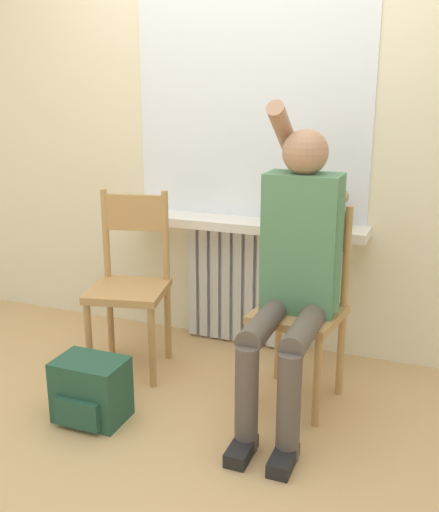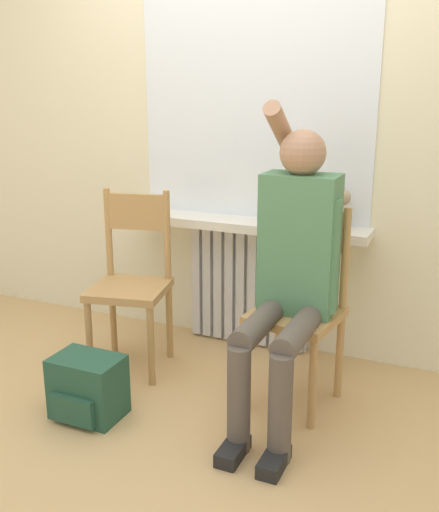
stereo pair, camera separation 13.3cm
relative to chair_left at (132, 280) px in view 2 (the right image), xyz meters
The scene contains 10 objects.
ground_plane 0.92m from the chair_left, 53.40° to the right, with size 12.00×12.00×0.00m, color tan.
wall_with_window 1.15m from the chair_left, 52.21° to the left, with size 7.00×0.06×2.70m.
radiator 0.71m from the chair_left, 48.30° to the left, with size 0.72×0.08×0.71m.
windowsill 0.70m from the chair_left, 44.47° to the left, with size 1.39×0.23×0.05m.
window_glass 1.14m from the chair_left, 50.53° to the left, with size 1.34×0.01×1.20m.
chair_left is the anchor object (origin of this frame).
chair_right 0.93m from the chair_left, ahead, with size 0.43×0.43×0.96m.
person 0.96m from the chair_left, ahead, with size 0.36×1.04×1.43m.
cat 1.07m from the chair_left, 28.18° to the left, with size 0.46×0.13×0.24m.
backpack 0.66m from the chair_left, 80.84° to the right, with size 0.32×0.25×0.29m.
Camera 2 is at (1.20, -1.95, 1.50)m, focal length 42.00 mm.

